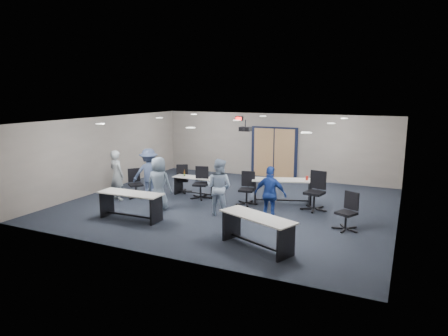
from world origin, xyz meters
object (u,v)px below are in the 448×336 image
at_px(table_back_right, 283,187).
at_px(chair_back_b, 200,183).
at_px(person_gray, 117,175).
at_px(chair_loose_right, 346,212).
at_px(table_front_right, 257,226).
at_px(table_front_left, 131,201).
at_px(person_back, 149,173).
at_px(chair_back_d, 314,191).
at_px(table_back_left, 196,183).
at_px(person_plaid, 159,183).
at_px(chair_back_c, 247,189).
at_px(chair_loose_left, 136,184).
at_px(chair_back_a, 182,179).
at_px(person_lightblue, 219,187).
at_px(person_navy, 270,194).

distance_m(table_back_right, chair_back_b, 2.77).
bearing_deg(person_gray, chair_loose_right, -163.77).
bearing_deg(chair_back_b, table_front_right, -59.66).
relative_size(table_front_left, person_back, 1.13).
distance_m(table_front_right, chair_back_d, 3.61).
bearing_deg(chair_back_d, person_gray, -154.48).
xyz_separation_m(table_back_left, chair_back_b, (0.36, -0.30, 0.09)).
relative_size(chair_back_b, person_plaid, 0.66).
height_order(table_front_right, chair_loose_right, chair_loose_right).
bearing_deg(chair_back_c, chair_back_b, 169.68).
xyz_separation_m(table_front_right, chair_loose_right, (1.68, 2.14, -0.03)).
bearing_deg(chair_loose_left, table_back_left, -17.24).
height_order(chair_back_a, chair_back_c, chair_back_c).
height_order(person_lightblue, person_back, person_back).
height_order(chair_back_c, person_gray, person_gray).
height_order(table_back_right, chair_back_c, chair_back_c).
xyz_separation_m(chair_back_b, chair_loose_right, (4.96, -1.17, -0.04)).
bearing_deg(person_plaid, table_back_left, -102.36).
height_order(table_back_right, person_navy, person_navy).
height_order(chair_back_b, chair_loose_right, chair_back_b).
bearing_deg(table_back_right, person_gray, -178.46).
relative_size(table_back_left, chair_loose_left, 1.64).
height_order(chair_back_d, person_back, person_back).
relative_size(chair_back_c, person_back, 0.62).
relative_size(table_back_right, person_plaid, 1.27).
bearing_deg(table_back_left, person_plaid, -97.84).
height_order(table_front_right, chair_back_b, chair_back_b).
distance_m(table_front_right, chair_back_c, 3.64).
distance_m(person_gray, person_navy, 5.39).
bearing_deg(chair_back_c, person_navy, -56.33).
bearing_deg(chair_back_d, chair_back_c, -160.83).
height_order(chair_back_a, person_navy, person_navy).
height_order(chair_back_a, person_plaid, person_plaid).
bearing_deg(table_back_left, chair_back_d, -2.08).
height_order(table_back_left, person_navy, person_navy).
bearing_deg(person_plaid, person_gray, -15.48).
bearing_deg(table_front_right, chair_back_d, 103.83).
distance_m(chair_back_d, person_gray, 6.46).
height_order(chair_loose_left, person_plaid, person_plaid).
distance_m(table_back_left, chair_back_d, 4.16).
xyz_separation_m(table_front_right, table_back_right, (-0.57, 3.90, 0.02)).
bearing_deg(table_front_right, table_front_left, -164.83).
bearing_deg(table_back_right, table_front_right, -100.39).
distance_m(table_back_right, chair_loose_left, 4.98).
distance_m(chair_back_a, person_navy, 4.34).
xyz_separation_m(chair_back_c, person_gray, (-4.15, -1.29, 0.31)).
distance_m(table_front_right, person_plaid, 4.21).
bearing_deg(chair_back_c, table_back_left, 161.67).
height_order(table_back_right, chair_loose_right, chair_loose_right).
height_order(chair_back_c, chair_loose_right, chair_back_c).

